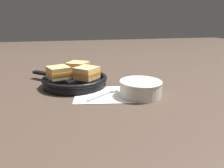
{
  "coord_description": "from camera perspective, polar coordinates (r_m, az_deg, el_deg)",
  "views": [
    {
      "loc": [
        -0.18,
        -0.79,
        0.27
      ],
      "look_at": [
        0.0,
        -0.03,
        0.03
      ],
      "focal_mm": 35.0,
      "sensor_mm": 36.0,
      "label": 1
    }
  ],
  "objects": [
    {
      "name": "skillet",
      "position": [
        0.91,
        -9.75,
        0.8
      ],
      "size": [
        0.31,
        0.31,
        0.04
      ],
      "color": "black",
      "rests_on": "ground_plane"
    },
    {
      "name": "soup_bowl",
      "position": [
        0.78,
        7.45,
        -0.87
      ],
      "size": [
        0.15,
        0.15,
        0.06
      ],
      "color": "silver",
      "rests_on": "ground_plane"
    },
    {
      "name": "spoon",
      "position": [
        0.82,
        -0.42,
        -1.87
      ],
      "size": [
        0.14,
        0.12,
        0.01
      ],
      "rotation": [
        0.0,
        0.0,
        0.66
      ],
      "color": "silver",
      "rests_on": "napkin"
    },
    {
      "name": "sandwich_far_left",
      "position": [
        0.96,
        -8.9,
        4.34
      ],
      "size": [
        0.11,
        0.11,
        0.05
      ],
      "rotation": [
        0.0,
        0.0,
        8.88
      ],
      "color": "#DBB26B",
      "rests_on": "skillet"
    },
    {
      "name": "ground_plane",
      "position": [
        0.86,
        -0.42,
        -1.49
      ],
      "size": [
        4.0,
        4.0,
        0.0
      ],
      "primitive_type": "plane",
      "color": "#47382D"
    },
    {
      "name": "napkin",
      "position": [
        0.8,
        -1.82,
        -2.65
      ],
      "size": [
        0.25,
        0.22,
        0.0
      ],
      "color": "white",
      "rests_on": "ground_plane"
    },
    {
      "name": "sandwich_near_right",
      "position": [
        0.86,
        -6.66,
        2.92
      ],
      "size": [
        0.11,
        0.11,
        0.05
      ],
      "rotation": [
        0.0,
        0.0,
        7.09
      ],
      "color": "#DBB26B",
      "rests_on": "skillet"
    },
    {
      "name": "sandwich_near_left",
      "position": [
        0.88,
        -13.78,
        2.97
      ],
      "size": [
        0.1,
        0.1,
        0.05
      ],
      "rotation": [
        0.0,
        0.0,
        5.06
      ],
      "color": "#DBB26B",
      "rests_on": "skillet"
    }
  ]
}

